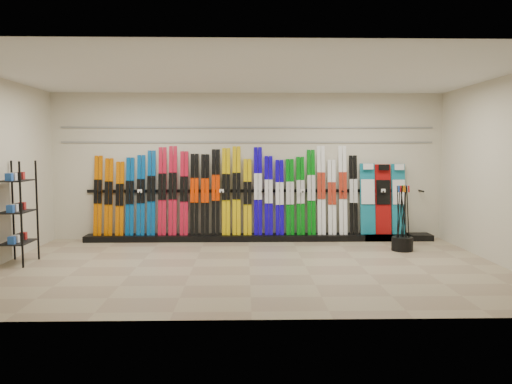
{
  "coord_description": "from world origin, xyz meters",
  "views": [
    {
      "loc": [
        -0.07,
        -7.77,
        1.84
      ],
      "look_at": [
        0.13,
        1.0,
        1.1
      ],
      "focal_mm": 35.0,
      "sensor_mm": 36.0,
      "label": 1
    }
  ],
  "objects": [
    {
      "name": "back_wall",
      "position": [
        0.0,
        2.5,
        1.5
      ],
      "size": [
        8.0,
        0.0,
        8.0
      ],
      "primitive_type": "plane",
      "rotation": [
        1.57,
        0.0,
        0.0
      ],
      "color": "beige",
      "rests_on": "floor"
    },
    {
      "name": "ski_poles",
      "position": [
        2.81,
        1.18,
        0.61
      ],
      "size": [
        0.3,
        0.25,
        1.18
      ],
      "color": "black",
      "rests_on": "pole_bin"
    },
    {
      "name": "pole_bin",
      "position": [
        2.81,
        1.18,
        0.12
      ],
      "size": [
        0.38,
        0.38,
        0.25
      ],
      "primitive_type": "cylinder",
      "color": "black",
      "rests_on": "floor"
    },
    {
      "name": "slatwall_rail_0",
      "position": [
        0.0,
        2.48,
        2.0
      ],
      "size": [
        7.6,
        0.02,
        0.03
      ],
      "primitive_type": "cube",
      "color": "gray",
      "rests_on": "back_wall"
    },
    {
      "name": "floor",
      "position": [
        0.0,
        0.0,
        0.0
      ],
      "size": [
        8.0,
        8.0,
        0.0
      ],
      "primitive_type": "plane",
      "color": "gray",
      "rests_on": "ground"
    },
    {
      "name": "right_wall",
      "position": [
        4.0,
        0.0,
        1.5
      ],
      "size": [
        0.0,
        5.0,
        5.0
      ],
      "primitive_type": "plane",
      "rotation": [
        1.57,
        0.0,
        -1.57
      ],
      "color": "beige",
      "rests_on": "floor"
    },
    {
      "name": "ceiling",
      "position": [
        0.0,
        0.0,
        3.0
      ],
      "size": [
        8.0,
        8.0,
        0.0
      ],
      "primitive_type": "plane",
      "rotation": [
        3.14,
        0.0,
        0.0
      ],
      "color": "silver",
      "rests_on": "back_wall"
    },
    {
      "name": "snowboards",
      "position": [
        2.76,
        2.35,
        0.84
      ],
      "size": [
        0.93,
        0.23,
        1.45
      ],
      "color": "#14728C",
      "rests_on": "ski_rack_base"
    },
    {
      "name": "slatwall_rail_1",
      "position": [
        0.0,
        2.48,
        2.3
      ],
      "size": [
        7.6,
        0.02,
        0.03
      ],
      "primitive_type": "cube",
      "color": "gray",
      "rests_on": "back_wall"
    },
    {
      "name": "accessory_rack",
      "position": [
        -3.75,
        0.29,
        0.83
      ],
      "size": [
        0.4,
        0.6,
        1.67
      ],
      "primitive_type": "cube",
      "color": "black",
      "rests_on": "floor"
    },
    {
      "name": "ski_rack_base",
      "position": [
        0.22,
        2.28,
        0.06
      ],
      "size": [
        8.0,
        0.4,
        0.12
      ],
      "primitive_type": "cube",
      "color": "black",
      "rests_on": "floor"
    },
    {
      "name": "skis",
      "position": [
        -0.44,
        2.36,
        0.95
      ],
      "size": [
        5.38,
        0.29,
        1.81
      ],
      "color": "#C15C00",
      "rests_on": "ski_rack_base"
    }
  ]
}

